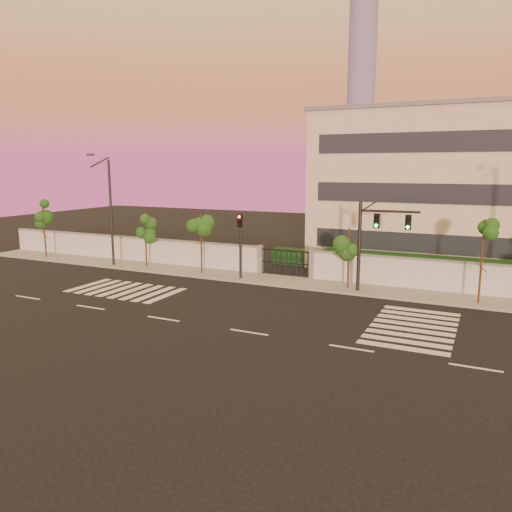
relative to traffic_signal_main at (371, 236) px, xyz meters
The scene contains 15 objects.
ground 11.07m from the traffic_signal_main, 109.65° to the right, with size 120.00×120.00×0.00m, color black.
sidewalk 5.05m from the traffic_signal_main, 169.47° to the left, with size 60.00×3.00×0.15m, color gray.
perimeter_wall 4.79m from the traffic_signal_main, 147.74° to the left, with size 60.00×0.36×2.20m.
hedge_row 6.12m from the traffic_signal_main, 115.66° to the left, with size 41.00×4.25×1.80m.
institutional_building 13.56m from the traffic_signal_main, 65.69° to the left, with size 24.40×12.40×12.25m.
distant_skyscraper 284.75m from the traffic_signal_main, 104.23° to the left, with size 16.00×16.00×118.00m.
road_markings 8.73m from the traffic_signal_main, 129.93° to the right, with size 57.00×7.62×0.02m.
street_tree_a 27.98m from the traffic_signal_main, behind, with size 1.64×1.31×5.02m.
street_tree_b 17.79m from the traffic_signal_main, behind, with size 1.55×1.24×4.32m.
street_tree_c 12.33m from the traffic_signal_main, behind, with size 1.48×1.18×4.51m.
street_tree_d 1.65m from the traffic_signal_main, 164.36° to the left, with size 1.50×1.19×4.01m.
street_tree_e 6.28m from the traffic_signal_main, ahead, with size 1.57×1.25×4.95m.
traffic_signal_main is the anchor object (origin of this frame).
traffic_signal_secondary 9.02m from the traffic_signal_main, behind, with size 0.38×0.35×4.84m.
streetlight_west 20.32m from the traffic_signal_main, behind, with size 0.52×2.11×8.78m.
Camera 1 is at (10.15, -20.54, 7.84)m, focal length 35.00 mm.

